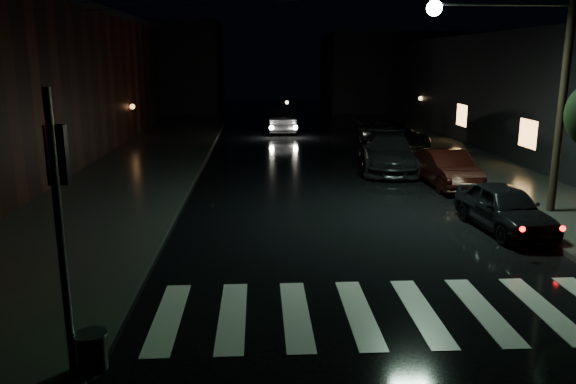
{
  "coord_description": "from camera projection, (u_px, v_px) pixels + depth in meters",
  "views": [
    {
      "loc": [
        0.54,
        -9.27,
        4.72
      ],
      "look_at": [
        1.22,
        3.8,
        1.6
      ],
      "focal_mm": 35.0,
      "sensor_mm": 36.0,
      "label": 1
    }
  ],
  "objects": [
    {
      "name": "ground",
      "position": [
        231.0,
        328.0,
        10.07
      ],
      "size": [
        120.0,
        120.0,
        0.0
      ],
      "primitive_type": "plane",
      "color": "black",
      "rests_on": "ground"
    },
    {
      "name": "sidewalk_left",
      "position": [
        127.0,
        173.0,
        23.4
      ],
      "size": [
        6.0,
        44.0,
        0.15
      ],
      "primitive_type": "cube",
      "color": "#282826",
      "rests_on": "ground"
    },
    {
      "name": "sidewalk_right",
      "position": [
        479.0,
        169.0,
        24.16
      ],
      "size": [
        4.0,
        44.0,
        0.15
      ],
      "primitive_type": "cube",
      "color": "#282826",
      "rests_on": "ground"
    },
    {
      "name": "building_far_left",
      "position": [
        145.0,
        66.0,
        52.35
      ],
      "size": [
        14.0,
        10.0,
        8.0
      ],
      "primitive_type": "cube",
      "color": "black",
      "rests_on": "ground"
    },
    {
      "name": "building_far_right",
      "position": [
        399.0,
        72.0,
        53.68
      ],
      "size": [
        14.0,
        10.0,
        7.0
      ],
      "primitive_type": "cube",
      "color": "black",
      "rests_on": "ground"
    },
    {
      "name": "crosswalk",
      "position": [
        390.0,
        312.0,
        10.7
      ],
      "size": [
        9.0,
        3.0,
        0.01
      ],
      "primitive_type": "cube",
      "color": "beige",
      "rests_on": "ground"
    },
    {
      "name": "signal_pole_corner",
      "position": [
        77.0,
        282.0,
        8.19
      ],
      "size": [
        0.68,
        0.61,
        4.2
      ],
      "color": "slate",
      "rests_on": "ground"
    },
    {
      "name": "utility_pole",
      "position": [
        544.0,
        63.0,
        16.25
      ],
      "size": [
        4.92,
        0.44,
        8.0
      ],
      "color": "black",
      "rests_on": "ground"
    },
    {
      "name": "parked_car_a",
      "position": [
        504.0,
        208.0,
        15.7
      ],
      "size": [
        1.88,
        3.95,
        1.3
      ],
      "primitive_type": "imported",
      "rotation": [
        0.0,
        0.0,
        0.09
      ],
      "color": "black",
      "rests_on": "ground"
    },
    {
      "name": "parked_car_b",
      "position": [
        447.0,
        169.0,
        21.14
      ],
      "size": [
        1.61,
        4.17,
        1.35
      ],
      "primitive_type": "imported",
      "rotation": [
        0.0,
        0.0,
        0.04
      ],
      "color": "black",
      "rests_on": "ground"
    },
    {
      "name": "parked_car_c",
      "position": [
        389.0,
        152.0,
        24.15
      ],
      "size": [
        2.94,
        5.68,
        1.58
      ],
      "primitive_type": "imported",
      "rotation": [
        0.0,
        0.0,
        -0.14
      ],
      "color": "black",
      "rests_on": "ground"
    },
    {
      "name": "parked_car_d",
      "position": [
        394.0,
        136.0,
        29.43
      ],
      "size": [
        3.02,
        5.71,
        1.53
      ],
      "primitive_type": "imported",
      "rotation": [
        0.0,
        0.0,
        0.09
      ],
      "color": "black",
      "rests_on": "ground"
    },
    {
      "name": "oncoming_car",
      "position": [
        281.0,
        120.0,
        36.62
      ],
      "size": [
        1.77,
        4.84,
        1.58
      ],
      "primitive_type": "imported",
      "rotation": [
        0.0,
        0.0,
        3.16
      ],
      "color": "black",
      "rests_on": "ground"
    }
  ]
}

